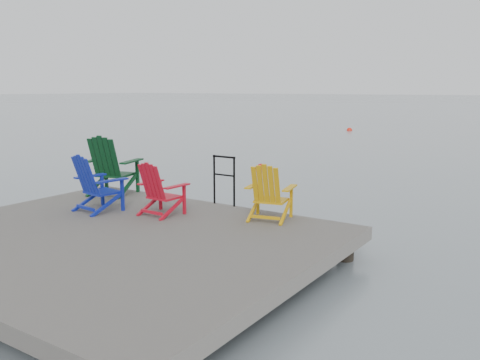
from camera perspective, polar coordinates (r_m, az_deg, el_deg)
The scene contains 9 objects.
ground at distance 7.78m, azimuth -14.00°, elevation -9.49°, with size 400.00×400.00×0.00m, color slate.
dock at distance 7.67m, azimuth -14.12°, elevation -7.04°, with size 6.00×5.00×1.40m.
handrail at distance 9.13m, azimuth -1.80°, elevation 0.51°, with size 0.48×0.04×0.90m.
chair_green at distance 10.35m, azimuth -14.30°, elevation 1.61°, with size 1.09×1.03×1.17m.
chair_blue at distance 9.01m, azimuth -15.91°, elevation -0.33°, with size 0.85×0.80×0.98m.
chair_red at distance 8.51m, azimuth -9.02°, elevation -0.97°, with size 0.73×0.68×0.89m.
chair_yellow at distance 8.11m, azimuth 3.29°, elevation -1.33°, with size 0.84×0.79×0.91m.
buoy_a at distance 16.43m, azimuth 2.41°, elevation 1.20°, with size 0.37×0.37×0.37m, color #BD0B0D.
buoy_b at distance 32.34m, azimuth 12.19°, elevation 5.46°, with size 0.35×0.35×0.35m, color red.
Camera 1 is at (5.49, -4.87, 2.59)m, focal length 38.00 mm.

